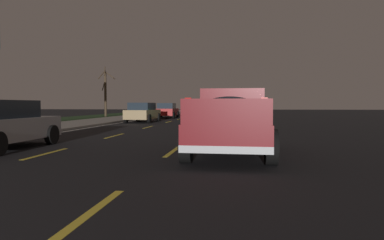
{
  "coord_description": "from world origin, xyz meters",
  "views": [
    {
      "loc": [
        -0.42,
        -3.61,
        1.41
      ],
      "look_at": [
        9.13,
        -2.45,
        0.99
      ],
      "focal_mm": 33.45,
      "sensor_mm": 36.0,
      "label": 1
    }
  ],
  "objects_px": {
    "bare_tree_far": "(105,92)",
    "pickup_truck": "(232,119)",
    "sedan_tan": "(143,112)",
    "sedan_red": "(167,110)",
    "sedan_green": "(198,111)"
  },
  "relations": [
    {
      "from": "pickup_truck",
      "to": "bare_tree_far",
      "type": "distance_m",
      "value": 33.72
    },
    {
      "from": "bare_tree_far",
      "to": "sedan_tan",
      "type": "bearing_deg",
      "value": -148.5
    },
    {
      "from": "sedan_green",
      "to": "sedan_red",
      "type": "distance_m",
      "value": 3.74
    },
    {
      "from": "sedan_green",
      "to": "sedan_red",
      "type": "xyz_separation_m",
      "value": [
        1.56,
        3.4,
        0.0
      ]
    },
    {
      "from": "pickup_truck",
      "to": "bare_tree_far",
      "type": "relative_size",
      "value": 0.94
    },
    {
      "from": "sedan_tan",
      "to": "bare_tree_far",
      "type": "relative_size",
      "value": 0.76
    },
    {
      "from": "sedan_tan",
      "to": "bare_tree_far",
      "type": "xyz_separation_m",
      "value": [
        12.86,
        7.88,
        2.11
      ]
    },
    {
      "from": "pickup_truck",
      "to": "sedan_green",
      "type": "relative_size",
      "value": 1.25
    },
    {
      "from": "sedan_green",
      "to": "sedan_red",
      "type": "height_order",
      "value": "same"
    },
    {
      "from": "pickup_truck",
      "to": "sedan_green",
      "type": "xyz_separation_m",
      "value": [
        24.69,
        3.56,
        -0.2
      ]
    },
    {
      "from": "bare_tree_far",
      "to": "pickup_truck",
      "type": "bearing_deg",
      "value": -153.46
    },
    {
      "from": "pickup_truck",
      "to": "sedan_green",
      "type": "bearing_deg",
      "value": 8.21
    },
    {
      "from": "sedan_green",
      "to": "sedan_tan",
      "type": "bearing_deg",
      "value": 154.16
    },
    {
      "from": "sedan_tan",
      "to": "sedan_red",
      "type": "height_order",
      "value": "same"
    },
    {
      "from": "sedan_red",
      "to": "bare_tree_far",
      "type": "bearing_deg",
      "value": 64.48
    }
  ]
}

